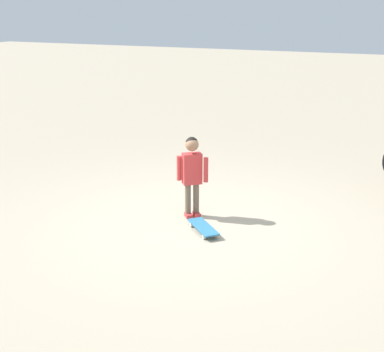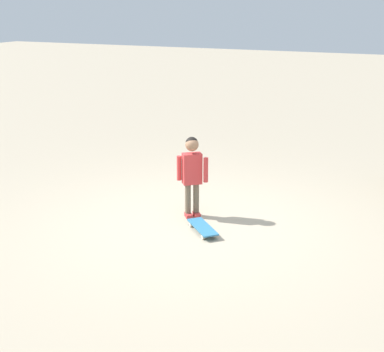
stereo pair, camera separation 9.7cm
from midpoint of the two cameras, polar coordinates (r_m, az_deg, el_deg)
name	(u,v)px [view 2 (the right image)]	position (r m, az deg, el deg)	size (l,w,h in m)	color
ground_plane	(195,225)	(6.85, 0.76, -5.20)	(50.00, 50.00, 0.00)	tan
child_person	(192,168)	(6.93, 0.40, 0.83)	(0.27, 0.40, 1.06)	brown
skateboard	(203,227)	(6.65, 1.53, -5.41)	(0.54, 0.54, 0.07)	teal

